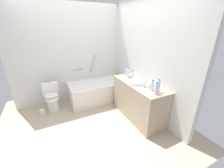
{
  "coord_description": "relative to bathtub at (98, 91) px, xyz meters",
  "views": [
    {
      "loc": [
        -0.67,
        -2.49,
        1.93
      ],
      "look_at": [
        0.6,
        0.1,
        0.74
      ],
      "focal_mm": 22.07,
      "sensor_mm": 36.0,
      "label": 1
    }
  ],
  "objects": [
    {
      "name": "bathtub",
      "position": [
        0.0,
        0.0,
        0.0
      ],
      "size": [
        1.55,
        0.79,
        1.22
      ],
      "color": "white",
      "rests_on": "ground_plane"
    },
    {
      "name": "wall_right_mirror",
      "position": [
        0.87,
        -0.83,
        1.0
      ],
      "size": [
        0.1,
        2.84,
        2.56
      ],
      "primitive_type": "cube",
      "color": "silver",
      "rests_on": "ground_plane"
    },
    {
      "name": "water_bottle_0",
      "position": [
        0.56,
        -0.84,
        0.64
      ],
      "size": [
        0.06,
        0.06,
        0.21
      ],
      "color": "silver",
      "rests_on": "vanity_counter"
    },
    {
      "name": "toilet",
      "position": [
        -1.2,
        0.02,
        0.05
      ],
      "size": [
        0.37,
        0.45,
        0.69
      ],
      "rotation": [
        0.0,
        0.0,
        -1.58
      ],
      "color": "white",
      "rests_on": "ground_plane"
    },
    {
      "name": "water_bottle_5",
      "position": [
        0.53,
        -0.59,
        0.65
      ],
      "size": [
        0.06,
        0.06,
        0.22
      ],
      "color": "silver",
      "rests_on": "vanity_counter"
    },
    {
      "name": "water_bottle_4",
      "position": [
        0.52,
        -1.53,
        0.64
      ],
      "size": [
        0.07,
        0.07,
        0.2
      ],
      "color": "silver",
      "rests_on": "vanity_counter"
    },
    {
      "name": "ground_plane",
      "position": [
        -0.52,
        -0.83,
        -0.28
      ],
      "size": [
        3.67,
        3.67,
        0.0
      ],
      "primitive_type": "plane",
      "color": "#C1AD8E"
    },
    {
      "name": "drinking_glass_1",
      "position": [
        0.58,
        -0.75,
        0.59
      ],
      "size": [
        0.08,
        0.08,
        0.09
      ],
      "primitive_type": "cylinder",
      "color": "white",
      "rests_on": "vanity_counter"
    },
    {
      "name": "water_bottle_3",
      "position": [
        0.5,
        -0.73,
        0.65
      ],
      "size": [
        0.06,
        0.06,
        0.23
      ],
      "color": "silver",
      "rests_on": "vanity_counter"
    },
    {
      "name": "toilet_paper_roll",
      "position": [
        -1.46,
        -0.1,
        -0.22
      ],
      "size": [
        0.11,
        0.11,
        0.13
      ],
      "primitive_type": "cylinder",
      "color": "white",
      "rests_on": "ground_plane"
    },
    {
      "name": "drinking_glass_2",
      "position": [
        0.5,
        -1.33,
        0.59
      ],
      "size": [
        0.07,
        0.07,
        0.1
      ],
      "primitive_type": "cylinder",
      "color": "white",
      "rests_on": "vanity_counter"
    },
    {
      "name": "vanity_counter",
      "position": [
        0.54,
        -1.13,
        0.13
      ],
      "size": [
        0.55,
        1.36,
        0.83
      ],
      "primitive_type": "cube",
      "color": "tan",
      "rests_on": "ground_plane"
    },
    {
      "name": "wall_back_tiled",
      "position": [
        -0.52,
        0.44,
        1.0
      ],
      "size": [
        3.07,
        0.1,
        2.56
      ],
      "primitive_type": "cube",
      "color": "silver",
      "rests_on": "ground_plane"
    },
    {
      "name": "water_bottle_1",
      "position": [
        0.57,
        -1.63,
        0.66
      ],
      "size": [
        0.06,
        0.06,
        0.25
      ],
      "color": "silver",
      "rests_on": "vanity_counter"
    },
    {
      "name": "water_bottle_2",
      "position": [
        0.48,
        -1.68,
        0.65
      ],
      "size": [
        0.07,
        0.07,
        0.22
      ],
      "color": "silver",
      "rests_on": "vanity_counter"
    },
    {
      "name": "drinking_glass_0",
      "position": [
        0.56,
        -1.42,
        0.59
      ],
      "size": [
        0.07,
        0.07,
        0.09
      ],
      "primitive_type": "cylinder",
      "color": "white",
      "rests_on": "vanity_counter"
    },
    {
      "name": "sink_faucet",
      "position": [
        0.69,
        -1.1,
        0.57
      ],
      "size": [
        0.13,
        0.15,
        0.06
      ],
      "color": "#AAAAAF",
      "rests_on": "vanity_counter"
    },
    {
      "name": "sink_basin",
      "position": [
        0.49,
        -1.1,
        0.57
      ],
      "size": [
        0.35,
        0.35,
        0.05
      ],
      "primitive_type": "cylinder",
      "color": "white",
      "rests_on": "vanity_counter"
    }
  ]
}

